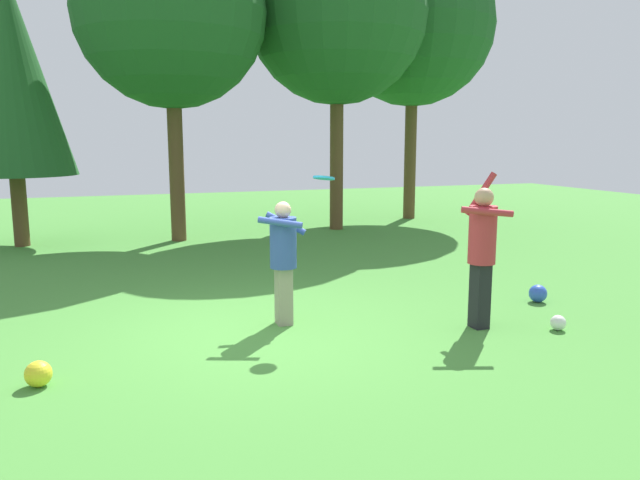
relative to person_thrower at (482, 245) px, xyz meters
The scene contains 11 objects.
ground_plane 2.95m from the person_thrower, 164.11° to the left, with size 40.00×40.00×0.00m, color #478C38.
person_thrower is the anchor object (origin of this frame).
person_catcher 2.48m from the person_thrower, 156.82° to the left, with size 0.70×0.67×1.59m.
frisbee 2.13m from the person_thrower, 157.61° to the left, with size 0.38×0.38×0.08m.
ball_white 1.37m from the person_thrower, 26.57° to the right, with size 0.19×0.19×0.19m, color white.
ball_blue 1.93m from the person_thrower, 26.19° to the left, with size 0.26×0.26×0.26m, color blue.
ball_yellow 5.16m from the person_thrower, behind, with size 0.26×0.26×0.26m, color yellow.
tree_far_right 11.72m from the person_thrower, 66.77° to the left, with size 4.63×4.63×7.91m.
tree_right 9.75m from the person_thrower, 80.73° to the left, with size 4.52×4.52×7.72m.
tree_left 10.87m from the person_thrower, 125.65° to the left, with size 2.57×2.57×6.13m.
tree_center 9.48m from the person_thrower, 108.69° to the left, with size 4.25×4.25×7.27m.
Camera 1 is at (-1.76, -7.10, 2.36)m, focal length 34.35 mm.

